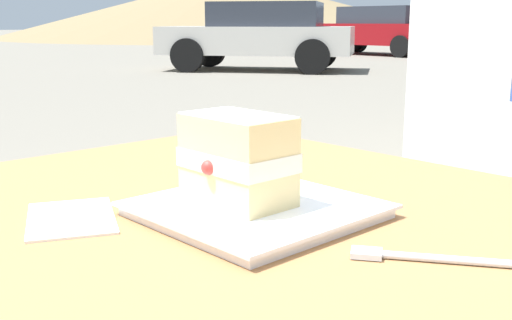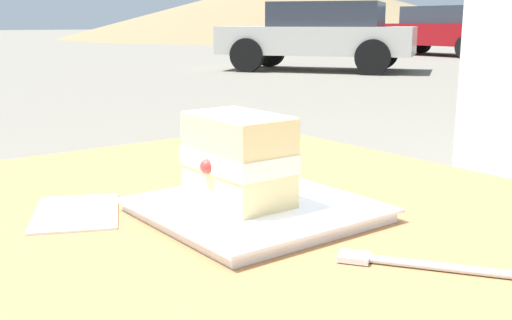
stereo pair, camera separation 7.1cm
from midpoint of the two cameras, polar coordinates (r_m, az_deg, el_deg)
The scene contains 7 objects.
dessert_plate at distance 0.74m, azimuth -2.74°, elevation -4.62°, with size 0.24×0.24×0.02m.
cake_slice at distance 0.73m, azimuth -4.47°, elevation 0.05°, with size 0.13×0.09×0.11m.
dessert_fork at distance 0.62m, azimuth 12.25°, elevation -8.82°, with size 0.15×0.11×0.01m.
paper_napkin at distance 0.77m, azimuth -19.16°, elevation -5.09°, with size 0.17×0.15×0.00m.
parked_car_near at distance 13.18m, azimuth 0.20°, elevation 11.48°, with size 4.21×3.69×1.39m.
parked_car_far at distance 19.94m, azimuth 11.22°, elevation 11.68°, with size 4.63×2.01×1.46m.
distant_hill at distance 42.48m, azimuth -2.07°, elevation 13.91°, with size 30.67×30.67×4.01m.
Camera 1 is at (-0.46, 0.44, 1.00)m, focal length 43.59 mm.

